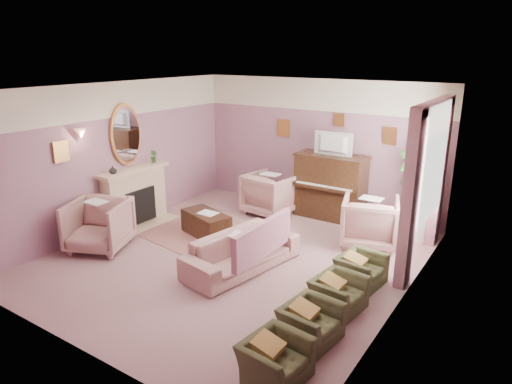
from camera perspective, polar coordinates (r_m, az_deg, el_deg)
The scene contains 48 objects.
floor at distance 7.79m, azimuth -2.67°, elevation -8.17°, with size 5.50×6.00×0.01m, color #A17578.
ceiling at distance 7.06m, azimuth -3.00°, elevation 12.83°, with size 5.50×6.00×0.01m, color white.
wall_back at distance 9.81m, azimuth 7.60°, elevation 5.70°, with size 5.50×0.02×2.80m, color slate.
wall_front at distance 5.32m, azimuth -22.33°, elevation -5.57°, with size 5.50×0.02×2.80m, color slate.
wall_left at distance 9.15m, azimuth -16.92°, elevation 4.26°, with size 0.02×6.00×2.80m, color slate.
wall_right at distance 6.16m, azimuth 18.34°, elevation -2.05°, with size 0.02×6.00×2.80m, color slate.
picture_rail_band at distance 9.65m, azimuth 7.83°, elevation 11.96°, with size 5.50×0.01×0.65m, color #ECE6C9.
stripe_panel at distance 7.47m, azimuth 20.71°, elevation -1.58°, with size 0.01×3.00×2.15m, color #A7ACA1.
fireplace_surround at distance 9.38m, azimuth -14.91°, elevation -0.66°, with size 0.30×1.40×1.10m, color beige.
fireplace_inset at distance 9.35m, azimuth -14.43°, elevation -1.64°, with size 0.18×0.72×0.68m, color black.
fire_ember at distance 9.38m, azimuth -14.18°, elevation -2.73°, with size 0.06×0.54×0.10m, color #FF4B1A.
mantel_shelf at distance 9.20m, azimuth -15.06°, elevation 2.69°, with size 0.40×1.55×0.07m, color beige.
hearth at distance 9.41m, azimuth -13.84°, elevation -3.99°, with size 0.55×1.50×0.02m, color beige.
mirror_frame at distance 9.16m, azimuth -15.98°, elevation 6.91°, with size 0.04×0.72×1.20m, color #BE813C.
mirror_glass at distance 9.14m, azimuth -15.87°, elevation 6.90°, with size 0.01×0.60×1.06m, color silver.
sconce_shade at distance 8.43m, azimuth -21.10°, elevation 6.82°, with size 0.20×0.20×0.16m, color #E6A179.
piano at distance 9.51m, azimuth 9.28°, elevation 0.59°, with size 1.40×0.60×1.30m, color #311D0F.
piano_keyshelf at distance 9.18m, azimuth 8.39°, elevation 0.48°, with size 1.30×0.12×0.06m, color #311D0F.
piano_keys at distance 9.17m, azimuth 8.40°, elevation 0.72°, with size 1.20×0.08×0.02m, color silver.
piano_top at distance 9.34m, azimuth 9.47°, elevation 4.47°, with size 1.45×0.65×0.04m, color #311D0F.
television at distance 9.24m, azimuth 9.43°, elevation 6.16°, with size 0.80×0.12×0.48m, color black.
print_back_left at distance 10.09m, azimuth 3.45°, elevation 7.99°, with size 0.30×0.03×0.38m, color #BE813C.
print_back_right at distance 9.15m, azimuth 16.38°, elevation 6.74°, with size 0.26×0.03×0.34m, color #BE813C.
print_back_mid at distance 9.47m, azimuth 10.38°, elevation 8.84°, with size 0.22×0.03×0.26m, color #BE813C.
print_left_wall at distance 8.36m, azimuth -23.20°, elevation 4.67°, with size 0.03×0.28×0.36m, color #BE813C.
window_blind at distance 7.55m, azimuth 21.39°, elevation 3.49°, with size 0.03×1.40×1.80m, color silver.
curtain_left at distance 6.80m, azimuth 18.65°, elevation -1.16°, with size 0.16×0.34×2.60m, color #B36D83.
curtain_right at distance 8.53m, azimuth 21.95°, elevation 2.14°, with size 0.16×0.34×2.60m, color #B36D83.
pelmet at distance 7.42m, azimuth 21.52°, elevation 10.03°, with size 0.16×2.20×0.16m, color #B36D83.
mantel_plant at distance 9.51m, azimuth -12.64°, elevation 4.39°, with size 0.16×0.16×0.28m, color #33672B.
mantel_vase at distance 8.85m, azimuth -17.46°, elevation 2.66°, with size 0.16×0.16×0.16m, color #ECE6C9.
area_rug at distance 8.61m, azimuth -5.35°, elevation -5.61°, with size 2.50×1.80×0.01m, color #9B5F58.
coffee_table at distance 8.63m, azimuth -6.25°, elevation -4.01°, with size 1.00×0.50×0.45m, color black.
table_paper at distance 8.52m, azimuth -6.04°, elevation -2.64°, with size 0.35×0.28×0.01m, color silver.
sofa at distance 7.25m, azimuth -1.82°, elevation -6.68°, with size 0.66×1.98×0.80m, color tan.
sofa_throw at distance 6.97m, azimuth 0.87°, elevation -5.92°, with size 0.10×1.50×0.55m, color #B36D83.
floral_armchair_left at distance 9.63m, azimuth 1.79°, elevation 0.04°, with size 0.94×0.94×0.98m, color tan.
floral_armchair_right at distance 8.33m, azimuth 14.04°, elevation -3.29°, with size 0.94×0.94×0.98m, color tan.
floral_armchair_front at distance 8.37m, azimuth -19.11°, elevation -3.64°, with size 0.94×0.94×0.98m, color tan.
olive_chair_a at distance 5.08m, azimuth 2.44°, elevation -19.53°, with size 0.49×0.70×0.60m, color #474B2C.
olive_chair_b at distance 5.68m, azimuth 6.87°, elevation -15.26°, with size 0.49×0.70×0.60m, color #474B2C.
olive_chair_c at distance 6.33m, azimuth 10.29°, elevation -11.78°, with size 0.49×0.70×0.60m, color #474B2C.
olive_chair_d at distance 7.01m, azimuth 13.00°, elevation -8.93°, with size 0.49×0.70×0.60m, color #474B2C.
side_table at distance 8.91m, azimuth 19.44°, elevation -3.38°, with size 0.52×0.52×0.70m, color white.
side_plant_big at distance 8.75m, azimuth 19.78°, elevation -0.19°, with size 0.30×0.30×0.34m, color #33672B.
side_plant_small at distance 8.64m, azimuth 20.36°, elevation -0.68°, with size 0.16×0.16×0.28m, color #33672B.
palm_pot at distance 8.97m, azimuth 18.88°, elevation -4.42°, with size 0.34×0.34×0.34m, color brown.
palm_plant at distance 8.70m, azimuth 19.45°, elevation 1.04°, with size 0.76×0.76×1.44m, color #33672B.
Camera 1 is at (4.17, -5.67, 3.35)m, focal length 32.00 mm.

